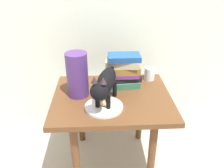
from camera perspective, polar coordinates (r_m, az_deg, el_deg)
ground_plane at (r=1.71m, az=0.00°, el=-17.60°), size 6.00×6.00×0.00m
side_table at (r=1.44m, az=0.00°, el=-5.44°), size 0.70×0.58×0.50m
plate at (r=1.29m, az=-1.96°, el=-5.56°), size 0.21×0.21×0.01m
bread_roll at (r=1.27m, az=-1.76°, el=-4.17°), size 0.10×0.10×0.05m
cat at (r=1.26m, az=-1.67°, el=0.22°), size 0.17×0.47×0.23m
book_stack at (r=1.47m, az=2.78°, el=3.33°), size 0.23×0.16×0.21m
green_vase at (r=1.37m, az=-8.41°, el=2.22°), size 0.12×0.12×0.26m
candle_jar at (r=1.60m, az=9.06°, el=2.35°), size 0.07×0.07×0.08m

